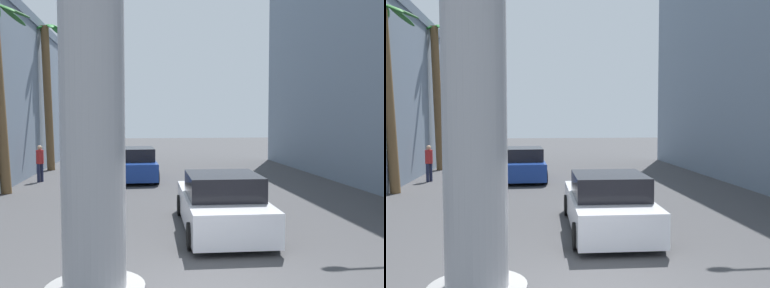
# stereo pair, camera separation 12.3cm
# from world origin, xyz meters

# --- Properties ---
(ground_plane) EXTENTS (92.31, 92.31, 0.00)m
(ground_plane) POSITION_xyz_m (0.00, 10.00, 0.00)
(ground_plane) COLOR #424244
(car_lead) EXTENTS (2.22, 5.02, 1.56)m
(car_lead) POSITION_xyz_m (0.88, 4.35, 0.70)
(car_lead) COLOR black
(car_lead) RESTS_ON ground
(car_far) EXTENTS (2.17, 4.68, 1.56)m
(car_far) POSITION_xyz_m (-1.46, 14.10, 0.74)
(car_far) COLOR black
(car_far) RESTS_ON ground
(palm_tree_mid_left) EXTENTS (2.42, 2.50, 7.45)m
(palm_tree_mid_left) POSITION_xyz_m (-6.67, 10.76, 4.49)
(palm_tree_mid_left) COLOR brown
(palm_tree_mid_left) RESTS_ON ground
(palm_tree_far_left) EXTENTS (2.40, 2.46, 8.29)m
(palm_tree_far_left) POSITION_xyz_m (-6.34, 18.28, 4.65)
(palm_tree_far_left) COLOR brown
(palm_tree_far_left) RESTS_ON ground
(pedestrian_far_left) EXTENTS (0.47, 0.47, 1.72)m
(pedestrian_far_left) POSITION_xyz_m (-5.89, 13.85, 1.01)
(pedestrian_far_left) COLOR #1E233F
(pedestrian_far_left) RESTS_ON ground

